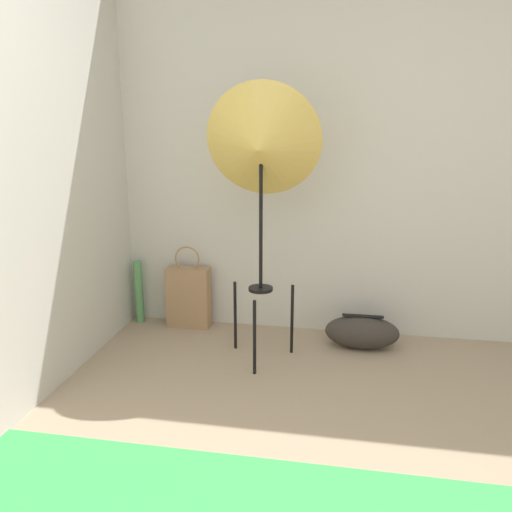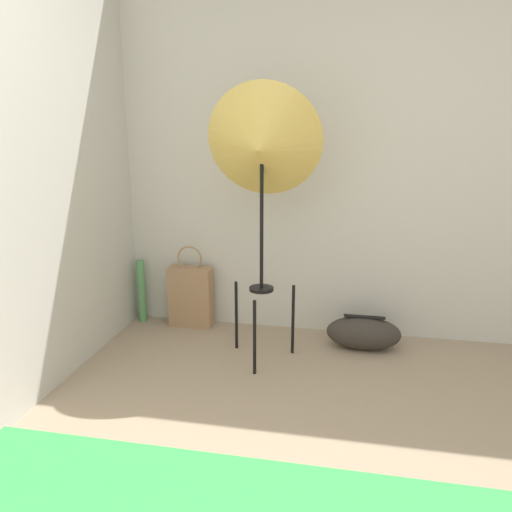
% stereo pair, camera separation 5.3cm
% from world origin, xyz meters
% --- Properties ---
extents(wall_back, '(8.00, 0.05, 2.60)m').
position_xyz_m(wall_back, '(0.00, 2.19, 1.30)').
color(wall_back, beige).
rests_on(wall_back, ground_plane).
extents(wall_side_left, '(0.05, 8.00, 2.60)m').
position_xyz_m(wall_side_left, '(-1.54, 1.00, 1.30)').
color(wall_side_left, beige).
rests_on(wall_side_left, ground_plane).
extents(photo_umbrella, '(0.69, 0.41, 1.68)m').
position_xyz_m(photo_umbrella, '(-0.45, 1.64, 1.31)').
color(photo_umbrella, black).
rests_on(photo_umbrella, ground_plane).
extents(tote_bag, '(0.31, 0.13, 0.60)m').
position_xyz_m(tote_bag, '(-1.05, 2.07, 0.23)').
color(tote_bag, '#9E7A56').
rests_on(tote_bag, ground_plane).
extents(duffel_bag, '(0.48, 0.22, 0.23)m').
position_xyz_m(duffel_bag, '(0.19, 1.90, 0.11)').
color(duffel_bag, '#332D28').
rests_on(duffel_bag, ground_plane).
extents(paper_roll, '(0.06, 0.06, 0.47)m').
position_xyz_m(paper_roll, '(-1.44, 2.08, 0.23)').
color(paper_roll, '#56995B').
rests_on(paper_roll, ground_plane).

